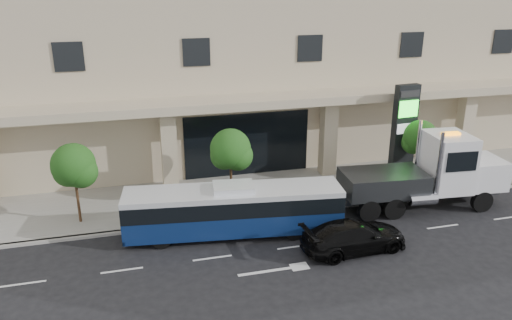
# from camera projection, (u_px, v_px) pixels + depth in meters

# --- Properties ---
(ground) EXTENTS (120.00, 120.00, 0.00)m
(ground) POSITION_uv_depth(u_px,v_px,m) (286.00, 232.00, 25.05)
(ground) COLOR black
(ground) RESTS_ON ground
(sidewalk) EXTENTS (120.00, 6.00, 0.15)m
(sidewalk) POSITION_uv_depth(u_px,v_px,m) (259.00, 192.00, 29.57)
(sidewalk) COLOR gray
(sidewalk) RESTS_ON ground
(curb) EXTENTS (120.00, 0.30, 0.15)m
(curb) POSITION_uv_depth(u_px,v_px,m) (274.00, 214.00, 26.84)
(curb) COLOR gray
(curb) RESTS_ON ground
(convention_center) EXTENTS (60.00, 17.60, 20.00)m
(convention_center) POSITION_uv_depth(u_px,v_px,m) (222.00, 9.00, 35.68)
(convention_center) COLOR #BDAF8E
(convention_center) RESTS_ON ground
(tree_left) EXTENTS (2.27, 2.20, 4.22)m
(tree_left) POSITION_uv_depth(u_px,v_px,m) (74.00, 168.00, 24.85)
(tree_left) COLOR #422B19
(tree_left) RESTS_ON sidewalk
(tree_mid) EXTENTS (2.28, 2.20, 4.38)m
(tree_mid) POSITION_uv_depth(u_px,v_px,m) (231.00, 152.00, 26.73)
(tree_mid) COLOR #422B19
(tree_mid) RESTS_ON sidewalk
(tree_right) EXTENTS (2.10, 2.00, 4.04)m
(tree_right) POSITION_uv_depth(u_px,v_px,m) (420.00, 139.00, 29.58)
(tree_right) COLOR #422B19
(tree_right) RESTS_ON sidewalk
(city_bus) EXTENTS (10.80, 3.57, 2.69)m
(city_bus) POSITION_uv_depth(u_px,v_px,m) (234.00, 209.00, 24.39)
(city_bus) COLOR black
(city_bus) RESTS_ON ground
(tow_truck) EXTENTS (10.30, 3.24, 4.67)m
(tow_truck) POSITION_uv_depth(u_px,v_px,m) (430.00, 174.00, 27.29)
(tow_truck) COLOR #2D3033
(tow_truck) RESTS_ON ground
(black_sedan) EXTENTS (5.16, 2.39, 1.46)m
(black_sedan) POSITION_uv_depth(u_px,v_px,m) (354.00, 236.00, 23.16)
(black_sedan) COLOR black
(black_sedan) RESTS_ON ground
(signage_pylon) EXTENTS (1.55, 0.70, 6.01)m
(signage_pylon) POSITION_uv_depth(u_px,v_px,m) (404.00, 133.00, 30.27)
(signage_pylon) COLOR black
(signage_pylon) RESTS_ON sidewalk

